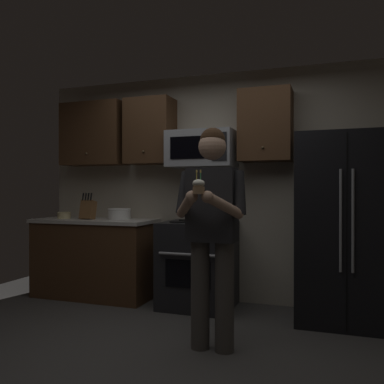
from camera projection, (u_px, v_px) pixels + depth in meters
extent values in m
plane|color=#474442|center=(160.00, 356.00, 3.18)|extent=(6.00, 6.00, 0.00)
cube|color=#B7AD99|center=(221.00, 187.00, 4.82)|extent=(4.40, 0.10, 2.60)
cube|color=black|center=(198.00, 264.00, 4.51)|extent=(0.76, 0.66, 0.92)
cube|color=black|center=(188.00, 274.00, 4.19)|extent=(0.48, 0.01, 0.28)
cylinder|color=#99999E|center=(187.00, 255.00, 4.17)|extent=(0.60, 0.03, 0.03)
cylinder|color=black|center=(178.00, 222.00, 4.43)|extent=(0.18, 0.18, 0.01)
cylinder|color=black|center=(210.00, 223.00, 4.31)|extent=(0.18, 0.18, 0.01)
cylinder|color=black|center=(187.00, 220.00, 4.70)|extent=(0.18, 0.18, 0.01)
cylinder|color=black|center=(218.00, 221.00, 4.58)|extent=(0.18, 0.18, 0.01)
cube|color=#9EA0A5|center=(202.00, 149.00, 4.61)|extent=(0.74, 0.40, 0.40)
cube|color=black|center=(188.00, 147.00, 4.45)|extent=(0.40, 0.01, 0.24)
cube|color=black|center=(219.00, 146.00, 4.33)|extent=(0.16, 0.01, 0.30)
cube|color=black|center=(346.00, 228.00, 3.97)|extent=(0.90, 0.72, 1.80)
cylinder|color=gray|center=(341.00, 220.00, 3.63)|extent=(0.02, 0.02, 0.90)
cylinder|color=gray|center=(353.00, 221.00, 3.60)|extent=(0.02, 0.02, 0.90)
cube|color=black|center=(347.00, 232.00, 3.62)|extent=(0.01, 0.01, 1.74)
cube|color=#4C301C|center=(95.00, 134.00, 5.12)|extent=(0.80, 0.34, 0.76)
sphere|color=brown|center=(86.00, 153.00, 4.96)|extent=(0.03, 0.03, 0.03)
cube|color=#4C301C|center=(150.00, 132.00, 4.88)|extent=(0.55, 0.34, 0.76)
sphere|color=brown|center=(143.00, 152.00, 4.71)|extent=(0.03, 0.03, 0.03)
cube|color=#4C301C|center=(266.00, 126.00, 4.43)|extent=(0.55, 0.34, 0.76)
sphere|color=brown|center=(263.00, 148.00, 4.26)|extent=(0.03, 0.03, 0.03)
cube|color=#4C301C|center=(95.00, 259.00, 4.96)|extent=(1.40, 0.62, 0.88)
cube|color=beige|center=(95.00, 221.00, 4.96)|extent=(1.44, 0.66, 0.04)
cube|color=brown|center=(88.00, 210.00, 4.93)|extent=(0.16, 0.15, 0.24)
cylinder|color=black|center=(83.00, 197.00, 4.93)|extent=(0.02, 0.04, 0.09)
cylinder|color=black|center=(86.00, 197.00, 4.92)|extent=(0.02, 0.04, 0.09)
cylinder|color=black|center=(88.00, 197.00, 4.90)|extent=(0.02, 0.04, 0.09)
cylinder|color=black|center=(91.00, 197.00, 4.89)|extent=(0.02, 0.04, 0.09)
cylinder|color=white|center=(119.00, 214.00, 4.90)|extent=(0.26, 0.26, 0.12)
torus|color=white|center=(119.00, 209.00, 4.90)|extent=(0.28, 0.28, 0.02)
cylinder|color=beige|center=(64.00, 215.00, 5.06)|extent=(0.16, 0.16, 0.07)
torus|color=beige|center=(64.00, 213.00, 5.06)|extent=(0.17, 0.17, 0.01)
cylinder|color=#4C4742|center=(200.00, 294.00, 3.33)|extent=(0.15, 0.15, 0.86)
cylinder|color=#4C4742|center=(224.00, 297.00, 3.27)|extent=(0.15, 0.15, 0.86)
cube|color=#262628|center=(212.00, 205.00, 3.29)|extent=(0.38, 0.22, 0.58)
sphere|color=tan|center=(212.00, 147.00, 3.29)|extent=(0.22, 0.22, 0.22)
sphere|color=#382314|center=(213.00, 140.00, 3.30)|extent=(0.20, 0.20, 0.20)
cylinder|color=#262628|center=(184.00, 193.00, 3.34)|extent=(0.15, 0.18, 0.35)
cylinder|color=tan|center=(186.00, 205.00, 3.17)|extent=(0.26, 0.33, 0.21)
sphere|color=tan|center=(192.00, 197.00, 3.01)|extent=(0.09, 0.09, 0.09)
cylinder|color=#262628|center=(239.00, 193.00, 3.19)|extent=(0.15, 0.18, 0.35)
cylinder|color=tan|center=(224.00, 206.00, 3.07)|extent=(0.26, 0.33, 0.21)
sphere|color=tan|center=(207.00, 197.00, 2.97)|extent=(0.09, 0.09, 0.09)
cylinder|color=#A87F56|center=(199.00, 190.00, 2.97)|extent=(0.08, 0.08, 0.06)
ellipsoid|color=white|center=(199.00, 183.00, 2.97)|extent=(0.09, 0.09, 0.06)
cylinder|color=#4CBF66|center=(201.00, 177.00, 2.97)|extent=(0.01, 0.01, 0.06)
ellipsoid|color=#FFD159|center=(201.00, 171.00, 2.97)|extent=(0.01, 0.01, 0.02)
cylinder|color=#F2D84C|center=(197.00, 177.00, 2.98)|extent=(0.01, 0.01, 0.06)
ellipsoid|color=#FFD159|center=(197.00, 171.00, 2.98)|extent=(0.01, 0.01, 0.02)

